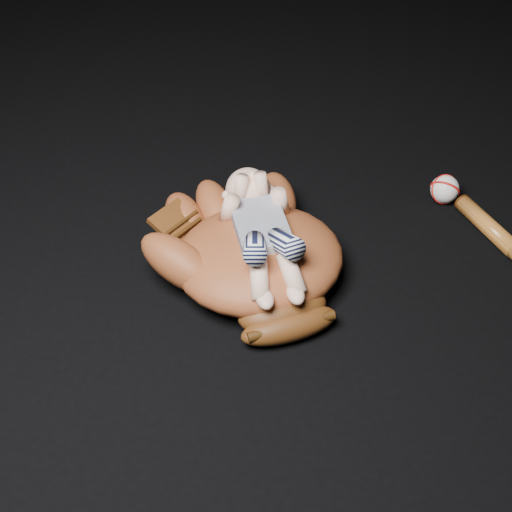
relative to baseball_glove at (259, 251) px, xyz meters
name	(u,v)px	position (x,y,z in m)	size (l,w,h in m)	color
baseball_glove	(259,251)	(0.00, 0.00, 0.00)	(0.42, 0.49, 0.15)	brown
newborn_baby	(264,232)	(0.01, 0.00, 0.05)	(0.16, 0.36, 0.15)	beige
baseball	(445,189)	(0.48, 0.16, -0.04)	(0.07, 0.07, 0.07)	white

